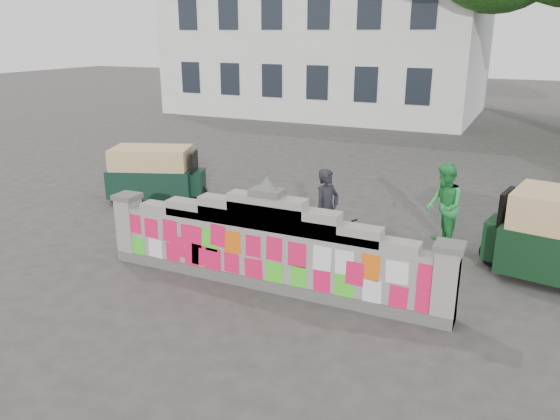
% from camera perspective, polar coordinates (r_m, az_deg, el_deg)
% --- Properties ---
extents(ground, '(100.00, 100.00, 0.00)m').
position_cam_1_polar(ground, '(9.77, -1.29, -7.98)').
color(ground, '#383533').
rests_on(ground, ground).
extents(parapet_wall, '(6.48, 0.44, 2.01)m').
position_cam_1_polar(parapet_wall, '(9.46, -1.34, -3.92)').
color(parapet_wall, '#4C4C49').
rests_on(parapet_wall, ground).
extents(building, '(16.00, 10.00, 8.90)m').
position_cam_1_polar(building, '(31.77, 5.35, 17.52)').
color(building, silver).
rests_on(building, ground).
extents(cyclist_bike, '(1.93, 1.27, 0.96)m').
position_cam_1_polar(cyclist_bike, '(10.61, 4.82, -3.06)').
color(cyclist_bike, black).
rests_on(cyclist_bike, ground).
extents(cyclist_rider, '(0.58, 0.69, 1.62)m').
position_cam_1_polar(cyclist_rider, '(10.49, 4.86, -1.37)').
color(cyclist_rider, black).
rests_on(cyclist_rider, ground).
extents(pedestrian, '(0.96, 1.06, 1.77)m').
position_cam_1_polar(pedestrian, '(11.73, 16.74, 0.39)').
color(pedestrian, green).
rests_on(pedestrian, ground).
extents(rickshaw_left, '(2.63, 1.89, 1.41)m').
position_cam_1_polar(rickshaw_left, '(14.91, -12.93, 3.82)').
color(rickshaw_left, black).
rests_on(rickshaw_left, ground).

